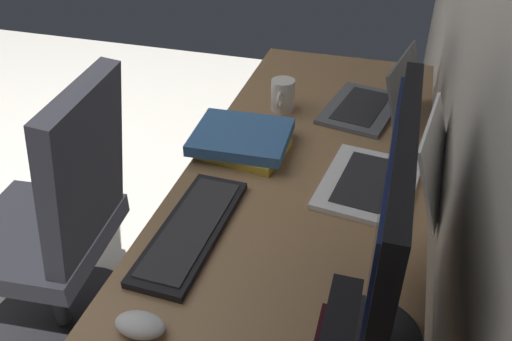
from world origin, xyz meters
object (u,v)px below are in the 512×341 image
laptop_leftmost (378,100)px  laptop_left (394,175)px  mouse_main (140,325)px  office_chair (60,240)px  monitor_secondary (387,235)px  keyboard_main (191,229)px  coffee_mug (283,95)px  book_stack_far (242,140)px

laptop_leftmost → laptop_left: laptop_left is taller
mouse_main → office_chair: office_chair is taller
monitor_secondary → keyboard_main: (-0.19, -0.44, -0.25)m
coffee_mug → mouse_main: bearing=-2.8°
laptop_left → office_chair: office_chair is taller
mouse_main → book_stack_far: (-0.69, -0.01, 0.01)m
keyboard_main → book_stack_far: book_stack_far is taller
book_stack_far → coffee_mug: 0.28m
monitor_secondary → mouse_main: 0.51m
keyboard_main → office_chair: (-0.13, -0.51, -0.28)m
laptop_leftmost → mouse_main: 1.08m
office_chair → monitor_secondary: bearing=71.3°
keyboard_main → coffee_mug: size_ratio=3.59×
keyboard_main → mouse_main: bearing=2.5°
book_stack_far → mouse_main: bearing=0.6°
laptop_left → coffee_mug: (-0.37, -0.39, -0.00)m
monitor_secondary → laptop_left: bearing=179.0°
laptop_left → keyboard_main: laptop_left is taller
keyboard_main → book_stack_far: (-0.39, 0.01, 0.02)m
laptop_left → book_stack_far: bearing=-101.3°
laptop_left → coffee_mug: laptop_left is taller
mouse_main → book_stack_far: bearing=-179.4°
monitor_secondary → laptop_leftmost: monitor_secondary is taller
mouse_main → coffee_mug: (-0.96, 0.05, 0.04)m
keyboard_main → coffee_mug: coffee_mug is taller
laptop_leftmost → mouse_main: laptop_leftmost is taller
laptop_left → office_chair: size_ratio=0.37×
laptop_left → mouse_main: 0.74m
laptop_left → mouse_main: laptop_left is taller
keyboard_main → office_chair: bearing=-104.6°
monitor_secondary → laptop_left: monitor_secondary is taller
keyboard_main → book_stack_far: size_ratio=1.47×
mouse_main → book_stack_far: 0.69m
book_stack_far → office_chair: office_chair is taller
monitor_secondary → coffee_mug: size_ratio=4.21×
book_stack_far → office_chair: 0.66m
laptop_leftmost → book_stack_far: bearing=-47.1°
mouse_main → coffee_mug: bearing=177.2°
mouse_main → laptop_left: bearing=143.8°
office_chair → keyboard_main: bearing=75.4°
mouse_main → laptop_leftmost: bearing=160.9°
laptop_leftmost → monitor_secondary: bearing=4.6°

